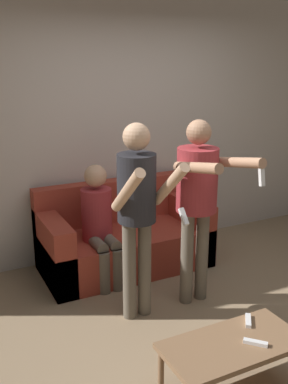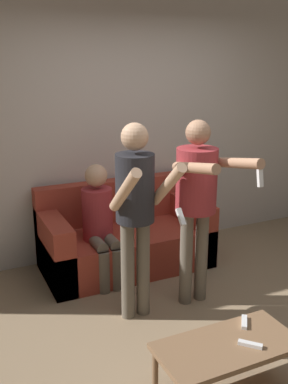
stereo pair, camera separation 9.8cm
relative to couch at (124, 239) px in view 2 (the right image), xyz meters
name	(u,v)px [view 2 (the right image)]	position (x,y,z in m)	size (l,w,h in m)	color
ground_plane	(222,334)	(0.22, -1.44, -0.29)	(14.00, 14.00, 0.00)	#937A5B
wall_back	(127,128)	(0.22, 0.43, 1.06)	(6.40, 0.06, 2.70)	beige
couch	(124,239)	(0.00, 0.00, 0.00)	(1.67, 0.82, 0.84)	#9E3828
person_standing_left	(136,203)	(-0.28, -0.92, 0.71)	(0.42, 0.62, 1.61)	#6B6051
person_standing_right	(197,192)	(0.28, -0.92, 0.72)	(0.46, 0.75, 1.60)	#6B6051
person_seated	(100,220)	(-0.32, -0.18, 0.32)	(0.29, 0.52, 1.13)	#6B6051
coffee_table	(228,349)	(-0.12, -1.97, 0.03)	(0.91, 0.45, 0.36)	#846042
remote_near	(250,344)	(-0.01, -2.05, 0.08)	(0.13, 0.13, 0.02)	white
remote_far	(244,322)	(0.11, -1.83, 0.08)	(0.12, 0.14, 0.02)	white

